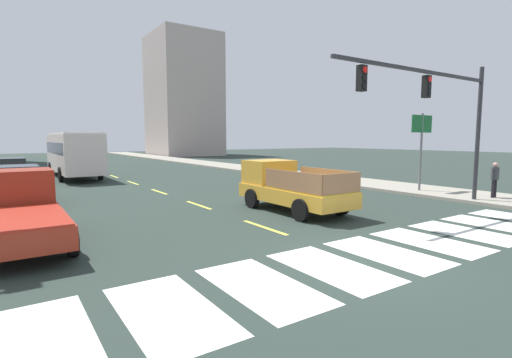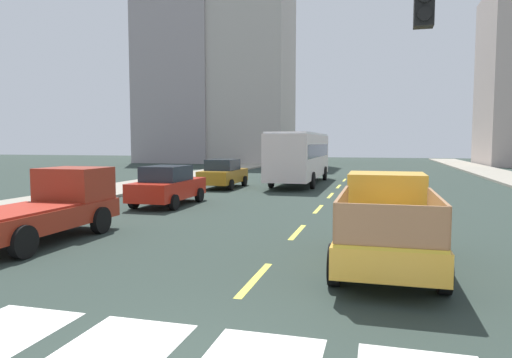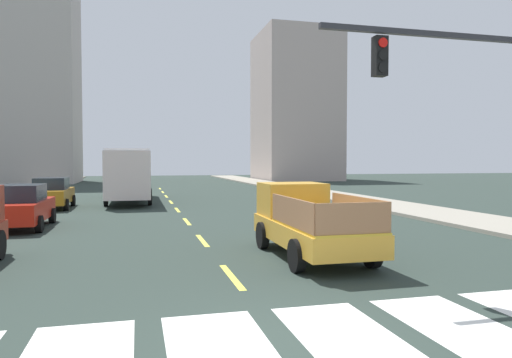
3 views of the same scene
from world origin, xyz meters
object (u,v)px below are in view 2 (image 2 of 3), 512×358
pickup_stakebed (387,222)px  pickup_dark (48,207)px  sedan_mid (223,174)px  sedan_near_right (168,186)px  city_bus (300,154)px

pickup_stakebed → pickup_dark: bearing=179.7°
sedan_mid → pickup_stakebed: bearing=-60.3°
pickup_stakebed → pickup_dark: 9.20m
pickup_dark → sedan_near_right: bearing=89.6°
pickup_stakebed → city_bus: 19.76m
sedan_mid → sedan_near_right: 7.87m
city_bus → sedan_near_right: city_bus is taller
pickup_dark → city_bus: (4.04, 18.86, 1.03)m
city_bus → sedan_near_right: size_ratio=2.45×
sedan_mid → sedan_near_right: bearing=-90.1°
city_bus → pickup_stakebed: bearing=-75.5°
pickup_dark → sedan_mid: (0.01, 15.16, -0.06)m
pickup_stakebed → sedan_mid: size_ratio=1.18×
pickup_stakebed → pickup_dark: same height
pickup_dark → sedan_mid: 15.16m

